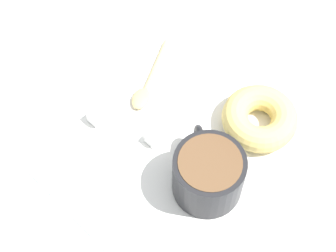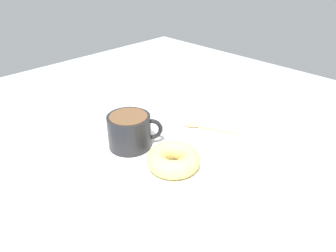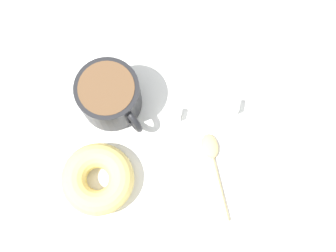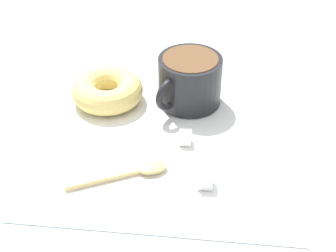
# 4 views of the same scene
# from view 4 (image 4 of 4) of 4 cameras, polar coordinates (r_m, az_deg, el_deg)

# --- Properties ---
(ground_plane) EXTENTS (1.20, 1.20, 0.02)m
(ground_plane) POSITION_cam_4_polar(r_m,az_deg,el_deg) (0.74, 1.76, -2.07)
(ground_plane) COLOR #99A8B7
(napkin) EXTENTS (0.34, 0.34, 0.00)m
(napkin) POSITION_cam_4_polar(r_m,az_deg,el_deg) (0.73, -0.00, -1.34)
(napkin) COLOR white
(napkin) RESTS_ON ground_plane
(coffee_cup) EXTENTS (0.09, 0.10, 0.07)m
(coffee_cup) POSITION_cam_4_polar(r_m,az_deg,el_deg) (0.78, 2.51, 4.71)
(coffee_cup) COLOR black
(coffee_cup) RESTS_ON napkin
(donut) EXTENTS (0.10, 0.10, 0.04)m
(donut) POSITION_cam_4_polar(r_m,az_deg,el_deg) (0.79, -6.19, 3.65)
(donut) COLOR #E5C66B
(donut) RESTS_ON napkin
(spoon) EXTENTS (0.12, 0.07, 0.01)m
(spoon) POSITION_cam_4_polar(r_m,az_deg,el_deg) (0.68, -2.91, -4.54)
(spoon) COLOR #D8B772
(spoon) RESTS_ON napkin
(sugar_cube) EXTENTS (0.02, 0.02, 0.02)m
(sugar_cube) POSITION_cam_4_polar(r_m,az_deg,el_deg) (0.66, 3.82, -5.43)
(sugar_cube) COLOR white
(sugar_cube) RESTS_ON napkin
(sugar_cube_extra) EXTENTS (0.02, 0.02, 0.02)m
(sugar_cube_extra) POSITION_cam_4_polar(r_m,az_deg,el_deg) (0.72, 1.95, -1.20)
(sugar_cube_extra) COLOR white
(sugar_cube_extra) RESTS_ON napkin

